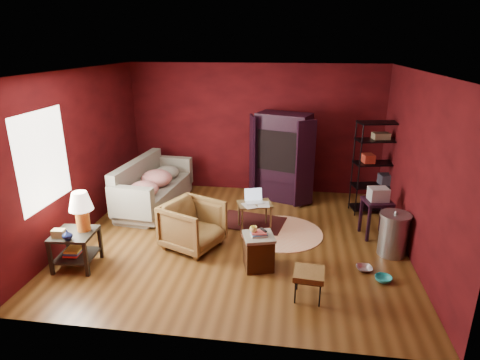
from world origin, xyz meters
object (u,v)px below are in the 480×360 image
object	(u,v)px
wire_shelving	(378,164)
hamper	(259,251)
laptop_desk	(255,206)
armchair	(193,223)
side_table	(78,223)
tv_armoire	(282,156)
sofa	(152,191)

from	to	relation	value
wire_shelving	hamper	bearing A→B (deg)	-142.46
laptop_desk	armchair	bearing A→B (deg)	-157.06
side_table	hamper	distance (m)	2.70
armchair	tv_armoire	distance (m)	2.77
laptop_desk	tv_armoire	world-z (taller)	tv_armoire
laptop_desk	wire_shelving	size ratio (longest dim) A/B	0.40
side_table	laptop_desk	size ratio (longest dim) A/B	1.59
hamper	laptop_desk	xyz separation A→B (m)	(-0.20, 1.30, 0.17)
armchair	hamper	distance (m)	1.24
sofa	hamper	size ratio (longest dim) A/B	3.12
sofa	laptop_desk	bearing A→B (deg)	-101.01
armchair	laptop_desk	world-z (taller)	armchair
sofa	laptop_desk	size ratio (longest dim) A/B	2.61
sofa	side_table	size ratio (longest dim) A/B	1.64
side_table	armchair	bearing A→B (deg)	26.98
sofa	wire_shelving	bearing A→B (deg)	-77.89
armchair	wire_shelving	size ratio (longest dim) A/B	0.47
sofa	side_table	xyz separation A→B (m)	(-0.30, -2.25, 0.32)
hamper	tv_armoire	xyz separation A→B (m)	(0.21, 2.86, 0.68)
laptop_desk	tv_armoire	xyz separation A→B (m)	(0.41, 1.56, 0.51)
sofa	tv_armoire	size ratio (longest dim) A/B	1.03
sofa	laptop_desk	world-z (taller)	sofa
armchair	hamper	size ratio (longest dim) A/B	1.40
sofa	armchair	size ratio (longest dim) A/B	2.23
armchair	wire_shelving	xyz separation A→B (m)	(3.19, 1.93, 0.57)
laptop_desk	sofa	bearing A→B (deg)	144.69
side_table	tv_armoire	xyz separation A→B (m)	(2.86, 3.14, 0.27)
laptop_desk	tv_armoire	bearing A→B (deg)	57.34
hamper	wire_shelving	xyz separation A→B (m)	(2.07, 2.42, 0.72)
hamper	laptop_desk	world-z (taller)	laptop_desk
hamper	side_table	bearing A→B (deg)	-173.83
sofa	wire_shelving	xyz separation A→B (m)	(4.41, 0.46, 0.62)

